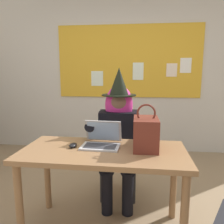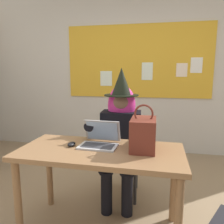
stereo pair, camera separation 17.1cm
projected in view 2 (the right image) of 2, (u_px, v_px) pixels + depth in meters
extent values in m
cube|color=beige|center=(138.00, 69.00, 3.78)|extent=(5.63, 0.10, 2.86)
cube|color=gold|center=(138.00, 61.00, 3.70)|extent=(2.40, 0.02, 1.20)
cube|color=white|center=(106.00, 78.00, 3.84)|extent=(0.21, 0.01, 0.25)
cube|color=white|center=(196.00, 65.00, 3.52)|extent=(0.18, 0.01, 0.24)
cube|color=white|center=(148.00, 71.00, 3.68)|extent=(0.21, 0.02, 0.29)
cube|color=#F4E0C6|center=(182.00, 70.00, 3.57)|extent=(0.19, 0.01, 0.22)
cube|color=#8E6642|center=(100.00, 152.00, 1.83)|extent=(1.37, 0.67, 0.04)
cylinder|color=#8E6642|center=(18.00, 201.00, 1.77)|extent=(0.06, 0.06, 0.70)
cylinder|color=#8E6642|center=(178.00, 223.00, 1.52)|extent=(0.06, 0.06, 0.70)
cylinder|color=#8E6642|center=(49.00, 173.00, 2.28)|extent=(0.06, 0.06, 0.70)
cylinder|color=#8E6642|center=(174.00, 185.00, 2.02)|extent=(0.06, 0.06, 0.70)
cube|color=#4C1E19|center=(121.00, 160.00, 2.45)|extent=(0.44, 0.44, 0.04)
cube|color=#4C1E19|center=(123.00, 134.00, 2.59)|extent=(0.38, 0.06, 0.45)
cylinder|color=#262628|center=(135.00, 187.00, 2.30)|extent=(0.04, 0.04, 0.40)
cylinder|color=#262628|center=(103.00, 184.00, 2.35)|extent=(0.04, 0.04, 0.40)
cylinder|color=#262628|center=(136.00, 172.00, 2.63)|extent=(0.04, 0.04, 0.40)
cylinder|color=#262628|center=(108.00, 170.00, 2.68)|extent=(0.04, 0.04, 0.40)
cylinder|color=black|center=(127.00, 194.00, 2.12)|extent=(0.11, 0.11, 0.44)
cylinder|color=black|center=(107.00, 192.00, 2.15)|extent=(0.11, 0.11, 0.44)
cylinder|color=black|center=(129.00, 163.00, 2.24)|extent=(0.17, 0.43, 0.15)
cylinder|color=black|center=(109.00, 162.00, 2.27)|extent=(0.17, 0.43, 0.15)
cube|color=black|center=(121.00, 135.00, 2.42)|extent=(0.43, 0.28, 0.52)
cylinder|color=black|center=(144.00, 131.00, 2.14)|extent=(0.11, 0.47, 0.24)
cylinder|color=black|center=(94.00, 129.00, 2.21)|extent=(0.11, 0.47, 0.24)
sphere|color=brown|center=(121.00, 102.00, 2.36)|extent=(0.20, 0.20, 0.20)
ellipsoid|color=#D82D8C|center=(122.00, 105.00, 2.40)|extent=(0.31, 0.24, 0.44)
cylinder|color=black|center=(121.00, 95.00, 2.35)|extent=(0.37, 0.37, 0.01)
cone|color=black|center=(121.00, 81.00, 2.32)|extent=(0.21, 0.21, 0.29)
cube|color=#B7B7BC|center=(98.00, 146.00, 1.88)|extent=(0.33, 0.22, 0.01)
cube|color=#333338|center=(98.00, 145.00, 1.88)|extent=(0.28, 0.16, 0.00)
cube|color=#B7B7BC|center=(102.00, 131.00, 1.99)|extent=(0.33, 0.09, 0.20)
cube|color=#99B7E0|center=(102.00, 131.00, 1.99)|extent=(0.29, 0.08, 0.17)
ellipsoid|color=black|center=(71.00, 144.00, 1.91)|extent=(0.06, 0.11, 0.03)
cube|color=maroon|center=(143.00, 134.00, 1.80)|extent=(0.20, 0.30, 0.26)
torus|color=maroon|center=(144.00, 114.00, 1.77)|extent=(0.16, 0.02, 0.16)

